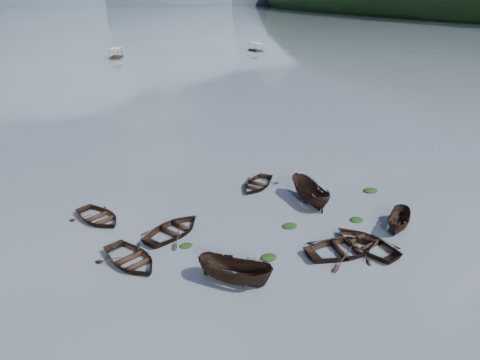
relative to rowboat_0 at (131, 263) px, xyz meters
name	(u,v)px	position (x,y,z in m)	size (l,w,h in m)	color
ground_plane	(315,292)	(9.27, -6.54, 0.00)	(2400.00, 2400.00, 0.00)	#515A66
haze_mtn_b	(39,5)	(-50.73, 893.46, 0.00)	(520.00, 520.00, 340.00)	#475666
haze_mtn_c	(149,4)	(149.27, 893.46, 0.00)	(520.00, 520.00, 260.00)	#475666
haze_mtn_d	(235,3)	(329.27, 893.46, 0.00)	(520.00, 520.00, 220.00)	#475666
rowboat_0	(131,263)	(0.00, 0.00, 0.00)	(3.30, 4.62, 0.96)	black
rowboat_1	(174,233)	(3.29, 2.61, 0.00)	(3.41, 4.77, 0.99)	black
rowboat_2	(235,282)	(5.41, -4.09, 0.00)	(1.73, 4.59, 1.77)	black
rowboat_3	(365,247)	(14.77, -3.52, 0.00)	(3.37, 4.72, 0.98)	black
rowboat_4	(344,253)	(13.03, -3.65, 0.00)	(3.65, 5.12, 1.06)	black
rowboat_5	(398,228)	(18.45, -2.27, 0.00)	(1.42, 3.77, 1.46)	black
rowboat_6	(99,220)	(-1.53, 6.45, 0.00)	(3.18, 4.46, 0.92)	black
rowboat_7	(257,187)	(11.74, 7.94, 0.00)	(3.13, 4.38, 0.91)	black
rowboat_8	(309,202)	(14.52, 3.67, 0.00)	(1.84, 4.89, 1.89)	black
weed_clump_0	(246,268)	(6.53, -3.04, 0.00)	(1.05, 0.86, 0.23)	black
weed_clump_1	(269,258)	(8.25, -2.53, 0.00)	(1.08, 0.86, 0.24)	black
weed_clump_2	(255,270)	(6.96, -3.38, 0.00)	(1.06, 0.84, 0.23)	black
weed_clump_3	(357,220)	(16.34, -0.28, 0.00)	(1.01, 0.85, 0.22)	black
weed_clump_4	(398,214)	(19.89, -0.54, 0.00)	(1.00, 0.79, 0.21)	black
weed_clump_5	(186,246)	(3.68, 0.66, 0.00)	(0.90, 0.73, 0.19)	black
weed_clump_6	(290,227)	(11.28, 0.63, 0.00)	(1.09, 0.91, 0.23)	black
weed_clump_7	(370,191)	(20.43, 3.66, 0.00)	(1.25, 1.00, 0.27)	black
pontoon_centre	(116,58)	(8.62, 97.90, 0.00)	(2.63, 6.32, 2.42)	black
pontoon_right	(256,51)	(49.39, 99.73, 0.00)	(2.38, 5.72, 2.19)	black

